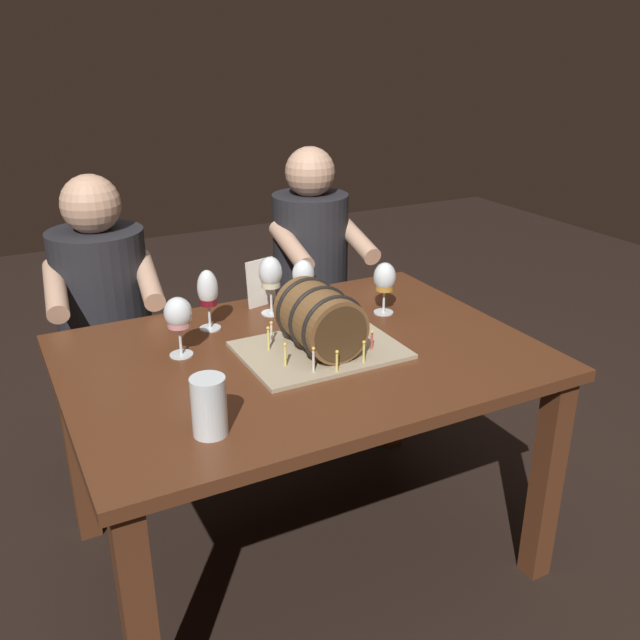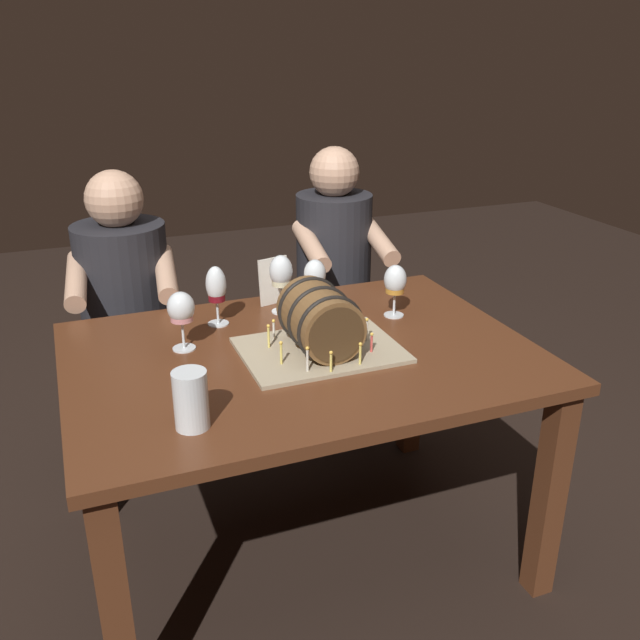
% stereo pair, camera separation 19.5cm
% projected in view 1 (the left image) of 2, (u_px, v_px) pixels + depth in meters
% --- Properties ---
extents(ground_plane, '(8.00, 8.00, 0.00)m').
position_uv_depth(ground_plane, '(304.00, 550.00, 2.27)').
color(ground_plane, black).
extents(dining_table, '(1.34, 0.96, 0.72)m').
position_uv_depth(dining_table, '(302.00, 383.00, 2.03)').
color(dining_table, '#562D19').
rests_on(dining_table, ground).
extents(barrel_cake, '(0.45, 0.34, 0.20)m').
position_uv_depth(barrel_cake, '(320.00, 324.00, 1.96)').
color(barrel_cake, tan).
rests_on(barrel_cake, dining_table).
extents(wine_glass_white, '(0.08, 0.08, 0.20)m').
position_uv_depth(wine_glass_white, '(271.00, 275.00, 2.21)').
color(wine_glass_white, white).
rests_on(wine_glass_white, dining_table).
extents(wine_glass_rose, '(0.08, 0.08, 0.18)m').
position_uv_depth(wine_glass_rose, '(178.00, 316.00, 1.92)').
color(wine_glass_rose, white).
rests_on(wine_glass_rose, dining_table).
extents(wine_glass_empty, '(0.07, 0.07, 0.17)m').
position_uv_depth(wine_glass_empty, '(303.00, 275.00, 2.27)').
color(wine_glass_empty, white).
rests_on(wine_glass_empty, dining_table).
extents(wine_glass_amber, '(0.07, 0.07, 0.17)m').
position_uv_depth(wine_glass_amber, '(385.00, 280.00, 2.23)').
color(wine_glass_amber, white).
rests_on(wine_glass_amber, dining_table).
extents(wine_glass_red, '(0.07, 0.07, 0.19)m').
position_uv_depth(wine_glass_red, '(208.00, 291.00, 2.10)').
color(wine_glass_red, white).
rests_on(wine_glass_red, dining_table).
extents(beer_pint, '(0.08, 0.08, 0.14)m').
position_uv_depth(beer_pint, '(209.00, 408.00, 1.56)').
color(beer_pint, white).
rests_on(beer_pint, dining_table).
extents(menu_card, '(0.11, 0.05, 0.16)m').
position_uv_depth(menu_card, '(261.00, 283.00, 2.31)').
color(menu_card, silver).
rests_on(menu_card, dining_table).
extents(person_seated_left, '(0.40, 0.49, 1.15)m').
position_uv_depth(person_seated_left, '(109.00, 344.00, 2.52)').
color(person_seated_left, black).
rests_on(person_seated_left, ground).
extents(person_seated_right, '(0.36, 0.46, 1.18)m').
position_uv_depth(person_seated_right, '(311.00, 306.00, 2.87)').
color(person_seated_right, black).
rests_on(person_seated_right, ground).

